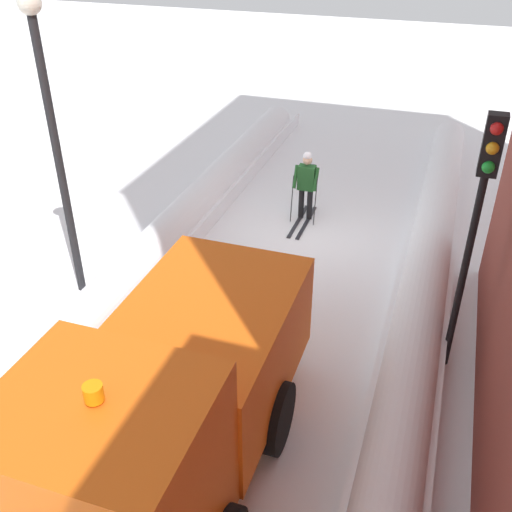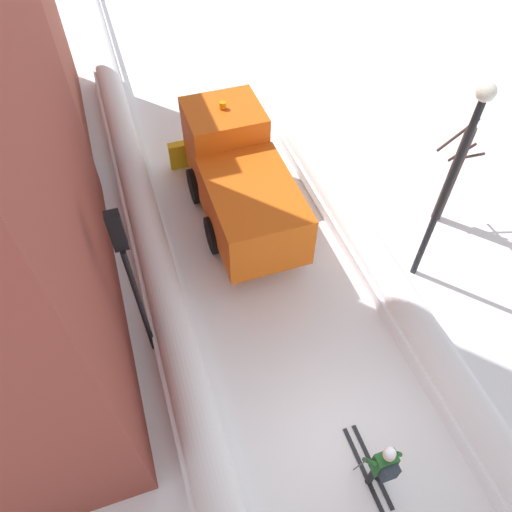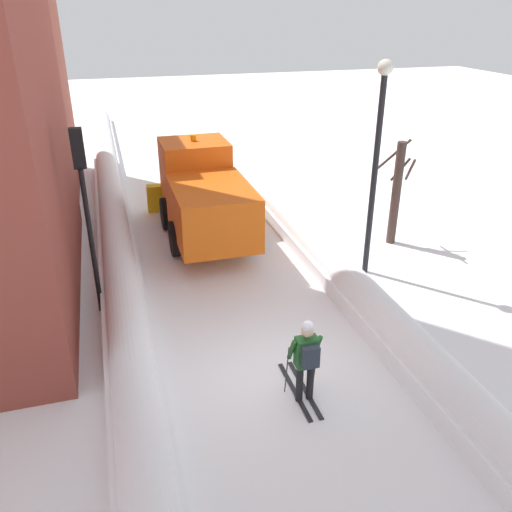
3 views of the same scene
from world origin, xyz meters
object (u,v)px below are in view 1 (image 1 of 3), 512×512
skier (307,182)px  street_lamp (51,122)px  traffic_light_pole (479,203)px  plow_truck (169,407)px

skier → street_lamp: bearing=51.7°
skier → street_lamp: size_ratio=0.31×
skier → traffic_light_pole: size_ratio=0.39×
plow_truck → street_lamp: 5.87m
traffic_light_pole → street_lamp: street_lamp is taller
plow_truck → street_lamp: size_ratio=1.03×
plow_truck → skier: 8.39m
traffic_light_pole → street_lamp: size_ratio=0.79×
skier → street_lamp: street_lamp is taller
skier → street_lamp: (3.65, 4.61, 2.63)m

